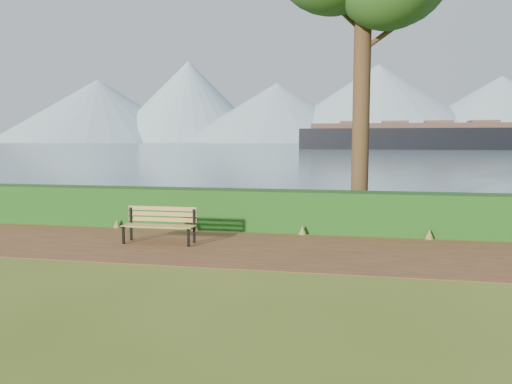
# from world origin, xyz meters

# --- Properties ---
(ground) EXTENTS (140.00, 140.00, 0.00)m
(ground) POSITION_xyz_m (0.00, 0.00, 0.00)
(ground) COLOR #4B601B
(ground) RESTS_ON ground
(path) EXTENTS (40.00, 3.40, 0.01)m
(path) POSITION_xyz_m (0.00, 0.30, 0.01)
(path) COLOR #54311D
(path) RESTS_ON ground
(hedge) EXTENTS (32.00, 0.85, 1.00)m
(hedge) POSITION_xyz_m (0.00, 2.60, 0.50)
(hedge) COLOR #154413
(hedge) RESTS_ON ground
(water) EXTENTS (700.00, 510.00, 0.00)m
(water) POSITION_xyz_m (0.00, 260.00, 0.01)
(water) COLOR #425A6A
(water) RESTS_ON ground
(mountains) EXTENTS (585.00, 190.00, 70.00)m
(mountains) POSITION_xyz_m (-9.17, 406.05, 27.70)
(mountains) COLOR #849FB0
(mountains) RESTS_ON ground
(bench) EXTENTS (1.59, 0.47, 0.80)m
(bench) POSITION_xyz_m (-1.38, 0.48, 0.46)
(bench) COLOR black
(bench) RESTS_ON ground
(cargo_ship) EXTENTS (68.25, 11.08, 20.70)m
(cargo_ship) POSITION_xyz_m (26.39, 112.80, 3.09)
(cargo_ship) COLOR black
(cargo_ship) RESTS_ON ground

